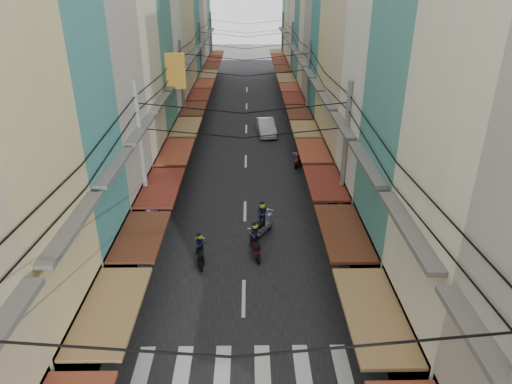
{
  "coord_description": "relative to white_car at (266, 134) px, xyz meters",
  "views": [
    {
      "loc": [
        0.3,
        -17.67,
        12.39
      ],
      "look_at": [
        0.63,
        4.95,
        1.74
      ],
      "focal_mm": 32.0,
      "sensor_mm": 36.0,
      "label": 1
    }
  ],
  "objects": [
    {
      "name": "moving_scooters",
      "position": [
        -1.1,
        -16.82,
        0.56
      ],
      "size": [
        6.27,
        14.32,
        1.95
      ],
      "color": "black",
      "rests_on": "ground"
    },
    {
      "name": "traffic_sign",
      "position": [
        3.35,
        -19.64,
        1.9
      ],
      "size": [
        0.1,
        0.58,
        2.65
      ],
      "color": "gray",
      "rests_on": "ground"
    },
    {
      "name": "sidewalk_left",
      "position": [
        -8.22,
        -0.45,
        0.03
      ],
      "size": [
        3.0,
        80.0,
        0.06
      ],
      "primitive_type": "cube",
      "color": "gray",
      "rests_on": "ground"
    },
    {
      "name": "white_car",
      "position": [
        0.0,
        0.0,
        0.0
      ],
      "size": [
        4.85,
        2.26,
        1.66
      ],
      "primitive_type": "imported",
      "rotation": [
        0.0,
        0.0,
        0.09
      ],
      "color": "silver",
      "rests_on": "ground"
    },
    {
      "name": "ground",
      "position": [
        -1.72,
        -20.45,
        0.0
      ],
      "size": [
        160.0,
        160.0,
        0.0
      ],
      "primitive_type": "plane",
      "color": "slate",
      "rests_on": "ground"
    },
    {
      "name": "building_row_right",
      "position": [
        6.19,
        -4.01,
        9.41
      ],
      "size": [
        7.8,
        68.98,
        22.59
      ],
      "color": "teal",
      "rests_on": "ground"
    },
    {
      "name": "bicycle",
      "position": [
        4.29,
        -17.45,
        0.0
      ],
      "size": [
        1.59,
        0.74,
        1.05
      ],
      "primitive_type": "imported",
      "rotation": [
        0.0,
        0.0,
        1.46
      ],
      "color": "black",
      "rests_on": "ground"
    },
    {
      "name": "utility_poles",
      "position": [
        -1.72,
        -5.44,
        6.59
      ],
      "size": [
        10.2,
        66.13,
        8.2
      ],
      "color": "gray",
      "rests_on": "ground"
    },
    {
      "name": "market_umbrella",
      "position": [
        5.11,
        -25.31,
        2.03
      ],
      "size": [
        2.19,
        2.19,
        2.31
      ],
      "color": "#B2B2B7",
      "rests_on": "ground"
    },
    {
      "name": "road",
      "position": [
        -1.72,
        -0.45,
        0.01
      ],
      "size": [
        10.0,
        80.0,
        0.02
      ],
      "primitive_type": "cube",
      "color": "black",
      "rests_on": "ground"
    },
    {
      "name": "crosswalk",
      "position": [
        -1.72,
        -26.45,
        0.03
      ],
      "size": [
        7.55,
        2.4,
        0.01
      ],
      "color": "silver",
      "rests_on": "ground"
    },
    {
      "name": "sidewalk_right",
      "position": [
        4.78,
        -0.45,
        0.03
      ],
      "size": [
        3.0,
        80.0,
        0.06
      ],
      "primitive_type": "cube",
      "color": "gray",
      "rests_on": "ground"
    },
    {
      "name": "parked_scooters",
      "position": [
        2.37,
        -23.98,
        0.48
      ],
      "size": [
        13.3,
        12.42,
        0.98
      ],
      "color": "black",
      "rests_on": "ground"
    },
    {
      "name": "building_row_left",
      "position": [
        -9.64,
        -3.89,
        9.78
      ],
      "size": [
        7.8,
        67.67,
        23.7
      ],
      "color": "silver",
      "rests_on": "ground"
    },
    {
      "name": "pedestrians",
      "position": [
        -5.36,
        -20.38,
        1.04
      ],
      "size": [
        14.14,
        26.97,
        2.21
      ],
      "color": "#29202A",
      "rests_on": "ground"
    }
  ]
}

